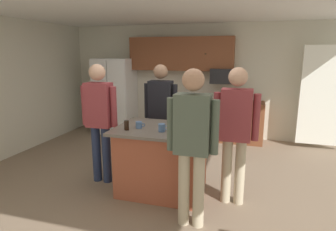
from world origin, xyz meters
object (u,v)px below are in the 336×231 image
at_px(person_guest_by_door, 161,109).
at_px(refrigerator, 115,96).
at_px(mug_blue_stoneware, 162,128).
at_px(glass_pilsner, 127,125).
at_px(kitchen_island, 162,160).
at_px(person_host_foreground, 235,127).
at_px(glass_dark_ale, 196,120).
at_px(person_guest_right, 99,115).
at_px(person_elder_center, 192,138).
at_px(mug_ceramic_white, 139,125).
at_px(microwave_over_range, 224,76).

bearing_deg(person_guest_by_door, refrigerator, -154.92).
height_order(mug_blue_stoneware, glass_pilsner, glass_pilsner).
height_order(refrigerator, kitchen_island, refrigerator).
distance_m(person_host_foreground, glass_dark_ale, 0.67).
height_order(kitchen_island, mug_blue_stoneware, mug_blue_stoneware).
distance_m(mug_blue_stoneware, glass_dark_ale, 0.60).
height_order(kitchen_island, glass_dark_ale, glass_dark_ale).
bearing_deg(person_guest_right, person_guest_by_door, 49.51).
bearing_deg(person_host_foreground, person_elder_center, 59.10).
relative_size(kitchen_island, person_guest_by_door, 0.72).
height_order(refrigerator, person_guest_by_door, refrigerator).
bearing_deg(person_host_foreground, person_guest_by_door, -31.54).
bearing_deg(person_guest_by_door, glass_dark_ale, 35.30).
bearing_deg(person_guest_right, person_elder_center, -22.47).
bearing_deg(refrigerator, person_host_foreground, -41.42).
bearing_deg(person_elder_center, kitchen_island, -0.00).
distance_m(refrigerator, person_elder_center, 4.23).
distance_m(person_guest_right, mug_ceramic_white, 0.71).
bearing_deg(microwave_over_range, mug_blue_stoneware, -99.52).
xyz_separation_m(person_elder_center, person_guest_by_door, (-0.84, 1.49, -0.02)).
distance_m(person_host_foreground, glass_pilsner, 1.42).
bearing_deg(mug_blue_stoneware, glass_dark_ale, 53.98).
distance_m(person_guest_by_door, glass_dark_ale, 0.84).
bearing_deg(person_host_foreground, mug_blue_stoneware, 10.67).
bearing_deg(person_elder_center, person_host_foreground, -72.50).
height_order(person_guest_right, mug_blue_stoneware, person_guest_right).
relative_size(person_guest_right, glass_dark_ale, 11.83).
bearing_deg(refrigerator, person_elder_center, -51.84).
height_order(refrigerator, person_host_foreground, refrigerator).
relative_size(person_host_foreground, mug_ceramic_white, 13.50).
relative_size(microwave_over_range, glass_dark_ale, 3.69).
relative_size(person_guest_by_door, glass_pilsner, 13.56).
relative_size(microwave_over_range, glass_pilsner, 4.30).
distance_m(kitchen_island, mug_blue_stoneware, 0.55).
xyz_separation_m(person_host_foreground, person_guest_by_door, (-1.26, 0.84, -0.01)).
bearing_deg(person_host_foreground, mug_ceramic_white, 4.93).
height_order(microwave_over_range, person_elder_center, person_elder_center).
relative_size(person_host_foreground, person_elder_center, 0.99).
height_order(refrigerator, glass_dark_ale, refrigerator).
bearing_deg(person_host_foreground, kitchen_island, 0.00).
bearing_deg(glass_dark_ale, person_host_foreground, -30.85).
bearing_deg(glass_dark_ale, refrigerator, 136.50).
xyz_separation_m(person_elder_center, glass_pilsner, (-0.98, 0.45, -0.04)).
xyz_separation_m(microwave_over_range, person_guest_right, (-1.53, -2.71, -0.40)).
xyz_separation_m(microwave_over_range, person_elder_center, (0.01, -3.45, -0.40)).
height_order(person_guest_right, glass_pilsner, person_guest_right).
bearing_deg(glass_pilsner, person_host_foreground, 8.10).
bearing_deg(glass_pilsner, glass_dark_ale, 33.29).
bearing_deg(kitchen_island, person_guest_by_door, 108.89).
xyz_separation_m(person_host_foreground, person_guest_right, (-1.97, 0.08, 0.01)).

